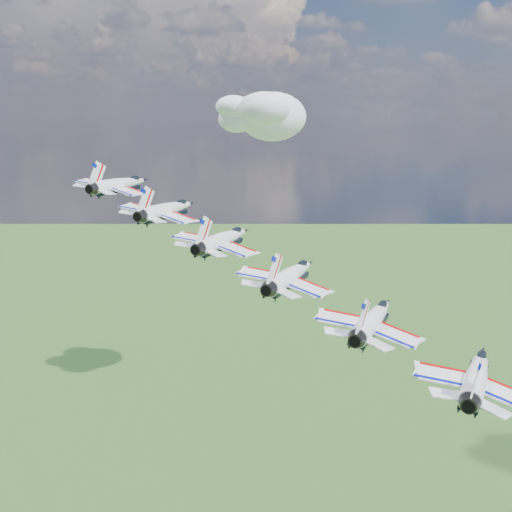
# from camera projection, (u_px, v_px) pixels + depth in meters

# --- Properties ---
(cloud_far) EXTENTS (52.73, 41.43, 20.71)m
(cloud_far) POSITION_uv_depth(u_px,v_px,m) (264.00, 116.00, 324.11)
(cloud_far) COLOR white
(jet_0) EXTENTS (17.59, 20.25, 6.88)m
(jet_0) POSITION_uv_depth(u_px,v_px,m) (121.00, 184.00, 105.36)
(jet_0) COLOR white
(jet_1) EXTENTS (17.59, 20.25, 6.88)m
(jet_1) POSITION_uv_depth(u_px,v_px,m) (168.00, 209.00, 97.19)
(jet_1) COLOR white
(jet_2) EXTENTS (17.59, 20.25, 6.88)m
(jet_2) POSITION_uv_depth(u_px,v_px,m) (224.00, 239.00, 89.01)
(jet_2) COLOR white
(jet_3) EXTENTS (17.59, 20.25, 6.88)m
(jet_3) POSITION_uv_depth(u_px,v_px,m) (291.00, 275.00, 80.84)
(jet_3) COLOR silver
(jet_4) EXTENTS (17.59, 20.25, 6.88)m
(jet_4) POSITION_uv_depth(u_px,v_px,m) (374.00, 319.00, 72.67)
(jet_4) COLOR white
(jet_5) EXTENTS (17.59, 20.25, 6.88)m
(jet_5) POSITION_uv_depth(u_px,v_px,m) (477.00, 374.00, 64.49)
(jet_5) COLOR white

